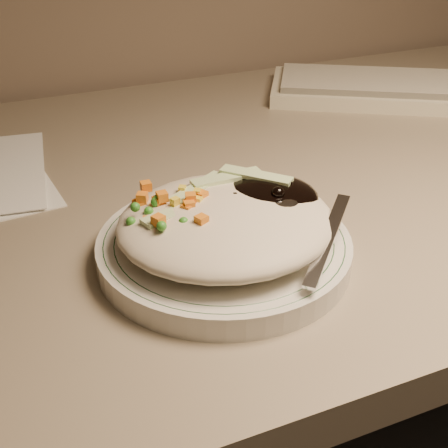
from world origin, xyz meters
name	(u,v)px	position (x,y,z in m)	size (l,w,h in m)	color
desk	(252,304)	(0.00, 1.38, 0.54)	(1.40, 0.70, 0.74)	#7E705B
plate	(224,249)	(-0.11, 1.22, 0.75)	(0.23, 0.23, 0.02)	silver
plate_rim	(224,240)	(-0.11, 1.22, 0.76)	(0.21, 0.21, 0.00)	#144723
meal	(229,218)	(-0.11, 1.22, 0.78)	(0.21, 0.19, 0.05)	#C1B59D
keyboard	(411,90)	(0.32, 1.51, 0.75)	(0.43, 0.34, 0.03)	beige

